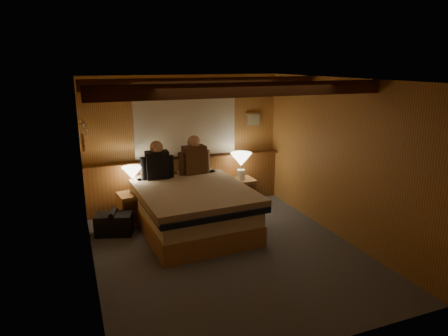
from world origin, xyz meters
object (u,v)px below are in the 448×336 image
lamp_left (132,175)px  person_right (194,158)px  nightstand_right (242,192)px  duffel_bag (114,224)px  nightstand_left (133,208)px  lamp_right (241,161)px  person_left (157,163)px  bed (192,208)px

lamp_left → person_right: size_ratio=0.62×
nightstand_right → duffel_bag: bearing=-169.6°
nightstand_left → duffel_bag: bearing=-140.5°
nightstand_left → lamp_left: bearing=58.9°
nightstand_left → lamp_left: lamp_left is taller
lamp_left → person_right: 1.09m
nightstand_left → lamp_right: (2.00, 0.09, 0.60)m
lamp_right → person_left: person_left is taller
nightstand_left → person_left: person_left is taller
bed → nightstand_right: bearing=30.8°
nightstand_right → duffel_bag: 2.45m
lamp_left → lamp_right: (1.98, 0.03, 0.04)m
bed → person_left: (-0.39, 0.68, 0.61)m
nightstand_left → lamp_right: size_ratio=1.00×
lamp_left → person_left: bearing=-7.8°
bed → lamp_right: 1.49m
nightstand_left → nightstand_right: size_ratio=1.01×
bed → nightstand_left: (-0.82, 0.69, -0.12)m
nightstand_right → lamp_right: size_ratio=0.98×
person_right → bed: bearing=-115.0°
bed → nightstand_left: size_ratio=4.32×
bed → person_right: bearing=67.2°
lamp_right → person_right: bearing=-178.9°
bed → lamp_right: size_ratio=4.30×
bed → person_right: size_ratio=3.11×
lamp_right → duffel_bag: 2.51m
nightstand_left → nightstand_right: bearing=-3.8°
nightstand_right → person_left: bearing=-177.2°
person_right → duffel_bag: bearing=-167.7°
nightstand_left → person_right: (1.10, 0.07, 0.74)m
nightstand_right → person_right: size_ratio=0.71×
bed → person_left: bearing=117.2°
bed → person_left: person_left is taller
nightstand_right → lamp_left: 2.09m
nightstand_left → duffel_bag: nightstand_left is taller
lamp_right → person_right: size_ratio=0.72×
duffel_bag → nightstand_left: bearing=63.7°
nightstand_left → lamp_left: size_ratio=1.16×
person_right → person_left: bearing=-178.7°
bed → person_right: (0.28, 0.76, 0.62)m
lamp_left → person_left: size_ratio=0.65×
lamp_right → duffel_bag: bearing=-168.7°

